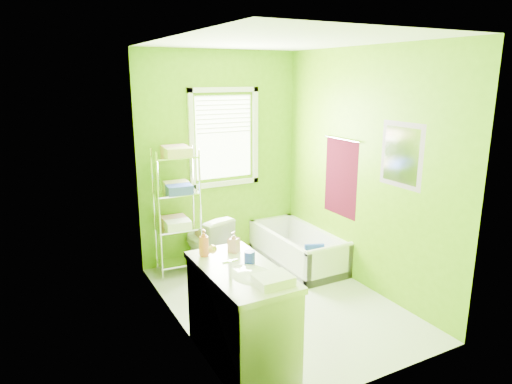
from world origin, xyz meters
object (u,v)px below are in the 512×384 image
bathtub (299,253)px  wire_shelf_unit (178,198)px  toilet (206,242)px  vanity (241,312)px

bathtub → wire_shelf_unit: bearing=162.0°
bathtub → toilet: toilet is taller
bathtub → vanity: bearing=-136.2°
bathtub → toilet: bearing=159.1°
toilet → vanity: vanity is taller
vanity → wire_shelf_unit: size_ratio=0.71×
bathtub → toilet: (-1.07, 0.41, 0.20)m
toilet → vanity: bearing=60.6°
toilet → bathtub: bearing=143.1°
bathtub → vanity: size_ratio=1.27×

